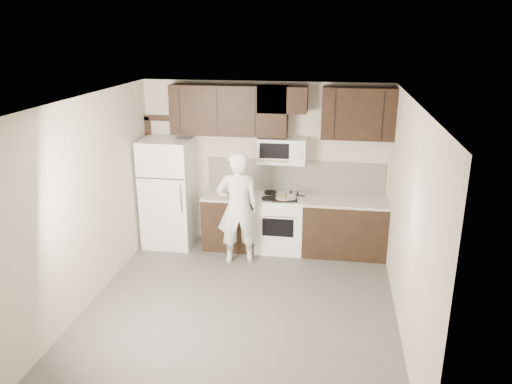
% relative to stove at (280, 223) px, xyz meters
% --- Properties ---
extents(floor, '(4.50, 4.50, 0.00)m').
position_rel_stove_xyz_m(floor, '(-0.30, -1.94, -0.46)').
color(floor, '#585552').
rests_on(floor, ground).
extents(back_wall, '(4.00, 0.00, 4.00)m').
position_rel_stove_xyz_m(back_wall, '(-0.30, 0.31, 0.89)').
color(back_wall, beige).
rests_on(back_wall, ground).
extents(ceiling, '(4.50, 4.50, 0.00)m').
position_rel_stove_xyz_m(ceiling, '(-0.30, -1.94, 2.24)').
color(ceiling, white).
rests_on(ceiling, back_wall).
extents(counter_run, '(2.95, 0.64, 0.91)m').
position_rel_stove_xyz_m(counter_run, '(0.30, 0.00, -0.00)').
color(counter_run, black).
rests_on(counter_run, floor).
extents(stove, '(0.76, 0.66, 0.94)m').
position_rel_stove_xyz_m(stove, '(0.00, 0.00, 0.00)').
color(stove, white).
rests_on(stove, floor).
extents(backsplash, '(2.90, 0.02, 0.54)m').
position_rel_stove_xyz_m(backsplash, '(0.20, 0.30, 0.72)').
color(backsplash, silver).
rests_on(backsplash, counter_run).
extents(upper_cabinets, '(3.48, 0.35, 0.78)m').
position_rel_stove_xyz_m(upper_cabinets, '(-0.09, 0.14, 1.82)').
color(upper_cabinets, black).
rests_on(upper_cabinets, back_wall).
extents(microwave, '(0.76, 0.42, 0.40)m').
position_rel_stove_xyz_m(microwave, '(-0.00, 0.12, 1.19)').
color(microwave, white).
rests_on(microwave, upper_cabinets).
extents(refrigerator, '(0.80, 0.76, 1.80)m').
position_rel_stove_xyz_m(refrigerator, '(-1.85, -0.05, 0.44)').
color(refrigerator, white).
rests_on(refrigerator, floor).
extents(door_trim, '(0.50, 0.08, 2.12)m').
position_rel_stove_xyz_m(door_trim, '(-2.22, 0.27, 0.79)').
color(door_trim, black).
rests_on(door_trim, floor).
extents(saucepan, '(0.31, 0.18, 0.17)m').
position_rel_stove_xyz_m(saucepan, '(0.18, -0.15, 0.52)').
color(saucepan, silver).
rests_on(saucepan, stove).
extents(baking_tray, '(0.44, 0.35, 0.02)m').
position_rel_stove_xyz_m(baking_tray, '(0.08, -0.12, 0.46)').
color(baking_tray, black).
rests_on(baking_tray, counter_run).
extents(pizza, '(0.31, 0.31, 0.02)m').
position_rel_stove_xyz_m(pizza, '(0.08, -0.12, 0.48)').
color(pizza, beige).
rests_on(pizza, baking_tray).
extents(person, '(0.73, 0.58, 1.78)m').
position_rel_stove_xyz_m(person, '(-0.59, -0.55, 0.43)').
color(person, white).
rests_on(person, floor).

